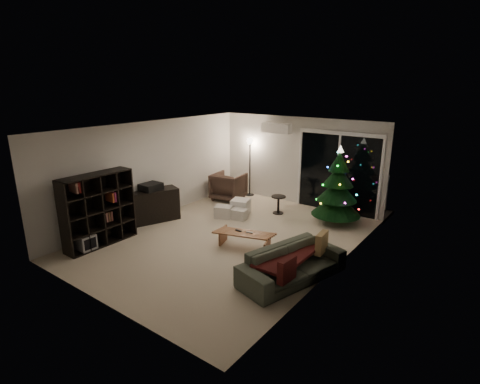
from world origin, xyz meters
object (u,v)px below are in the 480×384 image
at_px(coffee_table, 244,241).
at_px(christmas_tree, 338,185).
at_px(bookshelf, 93,208).
at_px(sofa, 292,264).
at_px(media_cabinet, 152,206).
at_px(armchair, 229,186).

bearing_deg(coffee_table, christmas_tree, 53.30).
bearing_deg(bookshelf, sofa, -8.13).
xyz_separation_m(media_cabinet, sofa, (4.30, -0.47, -0.11)).
distance_m(armchair, sofa, 4.95).
height_order(bookshelf, media_cabinet, bookshelf).
height_order(bookshelf, sofa, bookshelf).
distance_m(bookshelf, armchair, 4.25).
bearing_deg(armchair, media_cabinet, 71.49).
xyz_separation_m(sofa, christmas_tree, (-0.50, 3.14, 0.69)).
bearing_deg(sofa, christmas_tree, 25.06).
bearing_deg(media_cabinet, bookshelf, -68.48).
xyz_separation_m(bookshelf, media_cabinet, (0.00, 1.62, -0.38)).
bearing_deg(media_cabinet, armchair, 102.27).
bearing_deg(christmas_tree, bookshelf, -131.55).
relative_size(bookshelf, sofa, 0.77).
xyz_separation_m(media_cabinet, coffee_table, (2.88, 0.02, -0.22)).
bearing_deg(christmas_tree, sofa, -80.91).
height_order(armchair, coffee_table, armchair).
relative_size(armchair, coffee_table, 0.74).
xyz_separation_m(armchair, christmas_tree, (3.37, 0.07, 0.58)).
xyz_separation_m(sofa, coffee_table, (-1.42, 0.49, -0.11)).
bearing_deg(coffee_table, armchair, 116.05).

